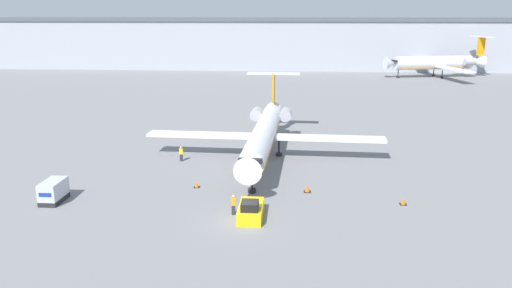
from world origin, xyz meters
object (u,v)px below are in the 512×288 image
at_px(airplane_main, 264,132).
at_px(worker_by_wing, 181,153).
at_px(traffic_cone_right, 307,189).
at_px(airplane_parked_far_left, 436,63).
at_px(worker_near_tug, 233,204).
at_px(traffic_cone_mid, 403,201).
at_px(traffic_cone_left, 197,185).
at_px(luggage_cart, 53,191).
at_px(pushback_tug, 251,210).

relative_size(airplane_main, worker_by_wing, 16.84).
relative_size(traffic_cone_right, airplane_parked_far_left, 0.02).
relative_size(worker_near_tug, traffic_cone_mid, 2.73).
bearing_deg(traffic_cone_left, worker_near_tug, -55.93).
distance_m(worker_by_wing, traffic_cone_mid, 26.23).
bearing_deg(luggage_cart, traffic_cone_left, 21.49).
xyz_separation_m(pushback_tug, worker_by_wing, (-9.66, 16.11, 0.28)).
height_order(traffic_cone_left, airplane_parked_far_left, airplane_parked_far_left).
bearing_deg(worker_near_tug, pushback_tug, -16.95).
bearing_deg(airplane_main, worker_near_tug, -94.94).
bearing_deg(worker_near_tug, worker_by_wing, 117.43).
xyz_separation_m(worker_by_wing, traffic_cone_mid, (23.30, -12.04, -0.62)).
distance_m(pushback_tug, worker_near_tug, 1.64).
bearing_deg(pushback_tug, airplane_main, 89.94).
relative_size(airplane_main, worker_near_tug, 16.58).
height_order(worker_by_wing, traffic_cone_left, worker_by_wing).
xyz_separation_m(airplane_main, pushback_tug, (-0.02, -18.49, -2.49)).
height_order(pushback_tug, luggage_cart, luggage_cart).
distance_m(worker_by_wing, traffic_cone_left, 9.65).
bearing_deg(airplane_parked_far_left, worker_by_wing, -121.41).
relative_size(airplane_main, pushback_tug, 6.86).
bearing_deg(luggage_cart, airplane_parked_far_left, 58.42).
height_order(worker_by_wing, airplane_parked_far_left, airplane_parked_far_left).
bearing_deg(worker_by_wing, luggage_cart, -122.62).
relative_size(luggage_cart, airplane_parked_far_left, 0.10).
distance_m(pushback_tug, airplane_parked_far_left, 108.60).
distance_m(worker_near_tug, traffic_cone_right, 9.02).
distance_m(traffic_cone_left, traffic_cone_mid, 19.96).
distance_m(worker_by_wing, traffic_cone_right, 17.42).
distance_m(traffic_cone_right, airplane_parked_far_left, 100.56).
xyz_separation_m(traffic_cone_left, traffic_cone_right, (11.05, -0.50, 0.06)).
height_order(luggage_cart, traffic_cone_mid, luggage_cart).
relative_size(pushback_tug, airplane_parked_far_left, 0.13).
bearing_deg(worker_by_wing, airplane_parked_far_left, 58.59).
bearing_deg(traffic_cone_right, worker_near_tug, -136.41).
xyz_separation_m(luggage_cart, traffic_cone_right, (23.49, 4.40, -0.66)).
xyz_separation_m(pushback_tug, airplane_parked_far_left, (41.70, 100.22, 3.28)).
bearing_deg(luggage_cart, traffic_cone_right, 10.60).
xyz_separation_m(pushback_tug, traffic_cone_left, (-6.07, 7.17, -0.36)).
bearing_deg(traffic_cone_right, traffic_cone_left, 177.40).
bearing_deg(airplane_main, traffic_cone_right, -67.24).
relative_size(airplane_main, traffic_cone_right, 40.56).
bearing_deg(traffic_cone_left, luggage_cart, -158.51).
height_order(luggage_cart, traffic_cone_right, luggage_cart).
height_order(airplane_main, luggage_cart, airplane_main).
bearing_deg(pushback_tug, traffic_cone_left, 130.25).
xyz_separation_m(luggage_cart, traffic_cone_left, (12.44, 4.90, -0.72)).
bearing_deg(traffic_cone_left, worker_by_wing, 111.85).
xyz_separation_m(worker_near_tug, airplane_parked_far_left, (43.24, 99.75, 2.98)).
height_order(airplane_main, traffic_cone_mid, airplane_main).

